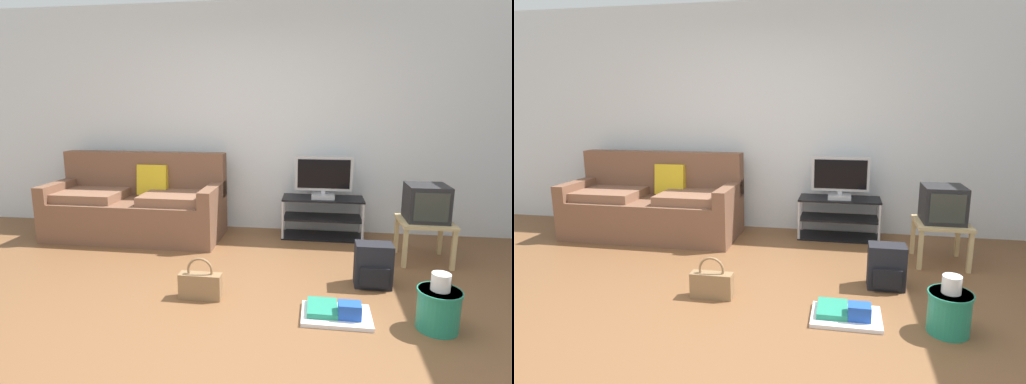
% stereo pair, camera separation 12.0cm
% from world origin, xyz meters
% --- Properties ---
extents(ground_plane, '(9.00, 9.80, 0.02)m').
position_xyz_m(ground_plane, '(0.00, 0.00, -0.01)').
color(ground_plane, brown).
extents(wall_back, '(9.00, 0.10, 2.70)m').
position_xyz_m(wall_back, '(0.00, 2.45, 1.35)').
color(wall_back, silver).
rests_on(wall_back, ground_plane).
extents(couch, '(1.99, 0.84, 0.97)m').
position_xyz_m(couch, '(-1.39, 1.90, 0.36)').
color(couch, brown).
rests_on(couch, ground_plane).
extents(tv_stand, '(0.92, 0.39, 0.47)m').
position_xyz_m(tv_stand, '(0.76, 2.15, 0.24)').
color(tv_stand, black).
rests_on(tv_stand, ground_plane).
extents(flat_tv, '(0.65, 0.22, 0.48)m').
position_xyz_m(flat_tv, '(0.76, 2.12, 0.71)').
color(flat_tv, '#B2B2B7').
rests_on(flat_tv, tv_stand).
extents(side_table, '(0.50, 0.50, 0.42)m').
position_xyz_m(side_table, '(1.74, 1.52, 0.35)').
color(side_table, tan).
rests_on(side_table, ground_plane).
extents(crt_tv, '(0.38, 0.40, 0.35)m').
position_xyz_m(crt_tv, '(1.74, 1.53, 0.59)').
color(crt_tv, '#232326').
rests_on(crt_tv, side_table).
extents(backpack, '(0.31, 0.27, 0.38)m').
position_xyz_m(backpack, '(1.18, 0.84, 0.18)').
color(backpack, black).
rests_on(backpack, ground_plane).
extents(handbag, '(0.34, 0.11, 0.34)m').
position_xyz_m(handbag, '(-0.22, 0.40, 0.12)').
color(handbag, olive).
rests_on(handbag, ground_plane).
extents(cleaning_bucket, '(0.30, 0.30, 0.41)m').
position_xyz_m(cleaning_bucket, '(1.53, 0.19, 0.17)').
color(cleaning_bucket, '#238466').
rests_on(cleaning_bucket, ground_plane).
extents(floor_tray, '(0.50, 0.35, 0.14)m').
position_xyz_m(floor_tray, '(0.84, 0.25, 0.04)').
color(floor_tray, silver).
rests_on(floor_tray, ground_plane).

